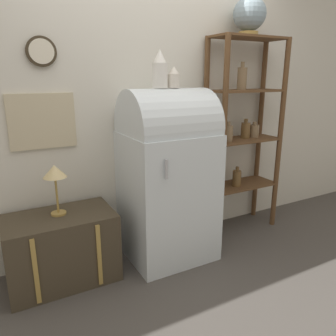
{
  "coord_description": "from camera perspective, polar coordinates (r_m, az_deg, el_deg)",
  "views": [
    {
      "loc": [
        -1.24,
        -2.05,
        1.52
      ],
      "look_at": [
        0.0,
        0.24,
        0.78
      ],
      "focal_mm": 35.0,
      "sensor_mm": 36.0,
      "label": 1
    }
  ],
  "objects": [
    {
      "name": "ground_plane",
      "position": [
        2.84,
        2.34,
        -16.63
      ],
      "size": [
        12.0,
        12.0,
        0.0
      ],
      "primitive_type": "plane",
      "color": "#4C4742"
    },
    {
      "name": "vase_left",
      "position": [
        2.58,
        -1.43,
        16.66
      ],
      "size": [
        0.12,
        0.12,
        0.29
      ],
      "color": "white",
      "rests_on": "refrigerator"
    },
    {
      "name": "shelf_unit",
      "position": [
        3.26,
        12.97,
        6.92
      ],
      "size": [
        0.75,
        0.33,
        1.86
      ],
      "color": "brown",
      "rests_on": "ground_plane"
    },
    {
      "name": "refrigerator",
      "position": [
        2.72,
        -0.04,
        -0.93
      ],
      "size": [
        0.7,
        0.66,
        1.43
      ],
      "color": "silver",
      "rests_on": "ground_plane"
    },
    {
      "name": "suitcase_trunk",
      "position": [
        2.67,
        -18.0,
        -13.12
      ],
      "size": [
        0.79,
        0.48,
        0.53
      ],
      "color": "#423828",
      "rests_on": "ground_plane"
    },
    {
      "name": "wall_back",
      "position": [
        2.91,
        -3.42,
        12.39
      ],
      "size": [
        7.0,
        0.09,
        2.7
      ],
      "color": "silver",
      "rests_on": "ground_plane"
    },
    {
      "name": "vase_center",
      "position": [
        2.63,
        1.02,
        15.41
      ],
      "size": [
        0.1,
        0.1,
        0.16
      ],
      "color": "silver",
      "rests_on": "refrigerator"
    },
    {
      "name": "desk_lamp",
      "position": [
        2.47,
        -19.1,
        -1.13
      ],
      "size": [
        0.17,
        0.17,
        0.38
      ],
      "color": "#AD8942",
      "rests_on": "suitcase_trunk"
    },
    {
      "name": "globe",
      "position": [
        3.27,
        14.0,
        24.47
      ],
      "size": [
        0.29,
        0.29,
        0.33
      ],
      "color": "#AD8942",
      "rests_on": "shelf_unit"
    }
  ]
}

